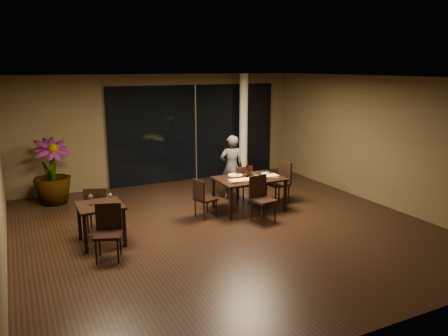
# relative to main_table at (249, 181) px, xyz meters

# --- Properties ---
(ground) EXTENTS (8.00, 8.00, 0.00)m
(ground) POSITION_rel_main_table_xyz_m (-1.00, -0.80, -0.68)
(ground) COLOR black
(ground) RESTS_ON ground
(wall_back) EXTENTS (8.00, 0.10, 3.00)m
(wall_back) POSITION_rel_main_table_xyz_m (-1.00, 3.25, 0.82)
(wall_back) COLOR #443B24
(wall_back) RESTS_ON ground
(wall_front) EXTENTS (8.00, 0.10, 3.00)m
(wall_front) POSITION_rel_main_table_xyz_m (-1.00, -4.85, 0.82)
(wall_front) COLOR #443B24
(wall_front) RESTS_ON ground
(wall_right) EXTENTS (0.10, 8.00, 3.00)m
(wall_right) POSITION_rel_main_table_xyz_m (3.05, -0.80, 0.82)
(wall_right) COLOR #443B24
(wall_right) RESTS_ON ground
(ceiling) EXTENTS (8.00, 8.00, 0.04)m
(ceiling) POSITION_rel_main_table_xyz_m (-1.00, -0.80, 2.34)
(ceiling) COLOR white
(ceiling) RESTS_ON wall_back
(window_panel) EXTENTS (5.00, 0.06, 2.70)m
(window_panel) POSITION_rel_main_table_xyz_m (0.00, 3.16, 0.67)
(window_panel) COLOR black
(window_panel) RESTS_ON ground
(column) EXTENTS (0.24, 0.24, 3.00)m
(column) POSITION_rel_main_table_xyz_m (1.40, 2.85, 0.82)
(column) COLOR white
(column) RESTS_ON ground
(main_table) EXTENTS (1.50, 1.00, 0.75)m
(main_table) POSITION_rel_main_table_xyz_m (0.00, 0.00, 0.00)
(main_table) COLOR black
(main_table) RESTS_ON ground
(side_table) EXTENTS (0.80, 0.80, 0.75)m
(side_table) POSITION_rel_main_table_xyz_m (-3.40, -0.50, -0.05)
(side_table) COLOR black
(side_table) RESTS_ON ground
(chair_main_far) EXTENTS (0.42, 0.42, 0.90)m
(chair_main_far) POSITION_rel_main_table_xyz_m (0.12, 0.55, -0.17)
(chair_main_far) COLOR black
(chair_main_far) RESTS_ON ground
(chair_main_near) EXTENTS (0.50, 0.50, 0.96)m
(chair_main_near) POSITION_rel_main_table_xyz_m (-0.11, -0.70, -0.14)
(chair_main_near) COLOR black
(chair_main_near) RESTS_ON ground
(chair_main_left) EXTENTS (0.48, 0.48, 0.86)m
(chair_main_left) POSITION_rel_main_table_xyz_m (-1.17, -0.05, -0.19)
(chair_main_left) COLOR black
(chair_main_left) RESTS_ON ground
(chair_main_right) EXTENTS (0.49, 0.49, 1.00)m
(chair_main_right) POSITION_rel_main_table_xyz_m (0.94, 0.14, -0.12)
(chair_main_right) COLOR black
(chair_main_right) RESTS_ON ground
(chair_side_far) EXTENTS (0.55, 0.55, 0.93)m
(chair_side_far) POSITION_rel_main_table_xyz_m (-3.36, 0.11, -0.16)
(chair_side_far) COLOR black
(chair_side_far) RESTS_ON ground
(chair_side_near) EXTENTS (0.56, 0.56, 0.94)m
(chair_side_near) POSITION_rel_main_table_xyz_m (-3.41, -1.19, -0.15)
(chair_side_near) COLOR black
(chair_side_near) RESTS_ON ground
(diner) EXTENTS (0.60, 0.47, 1.58)m
(diner) POSITION_rel_main_table_xyz_m (0.05, 0.98, 0.11)
(diner) COLOR #2C2E31
(diner) RESTS_ON ground
(potted_plant) EXTENTS (1.06, 1.06, 1.56)m
(potted_plant) POSITION_rel_main_table_xyz_m (-3.96, 2.47, 0.11)
(potted_plant) COLOR #234C19
(potted_plant) RESTS_ON ground
(pizza_board_left) EXTENTS (0.62, 0.40, 0.01)m
(pizza_board_left) POSITION_rel_main_table_xyz_m (-0.30, -0.19, 0.08)
(pizza_board_left) COLOR #4F3419
(pizza_board_left) RESTS_ON main_table
(pizza_board_right) EXTENTS (0.57, 0.46, 0.01)m
(pizza_board_right) POSITION_rel_main_table_xyz_m (0.40, -0.12, 0.08)
(pizza_board_right) COLOR #412B15
(pizza_board_right) RESTS_ON main_table
(oblong_pizza_left) EXTENTS (0.51, 0.26, 0.02)m
(oblong_pizza_left) POSITION_rel_main_table_xyz_m (-0.30, -0.19, 0.10)
(oblong_pizza_left) COLOR maroon
(oblong_pizza_left) RESTS_ON pizza_board_left
(oblong_pizza_right) EXTENTS (0.51, 0.28, 0.02)m
(oblong_pizza_right) POSITION_rel_main_table_xyz_m (0.40, -0.12, 0.10)
(oblong_pizza_right) COLOR #681B09
(oblong_pizza_right) RESTS_ON pizza_board_right
(round_pizza) EXTENTS (0.32, 0.32, 0.01)m
(round_pizza) POSITION_rel_main_table_xyz_m (-0.19, 0.32, 0.08)
(round_pizza) COLOR #C64616
(round_pizza) RESTS_ON main_table
(bottle_a) EXTENTS (0.06, 0.06, 0.28)m
(bottle_a) POSITION_rel_main_table_xyz_m (-0.03, 0.05, 0.22)
(bottle_a) COLOR black
(bottle_a) RESTS_ON main_table
(bottle_b) EXTENTS (0.06, 0.06, 0.25)m
(bottle_b) POSITION_rel_main_table_xyz_m (0.06, 0.05, 0.20)
(bottle_b) COLOR black
(bottle_b) RESTS_ON main_table
(bottle_c) EXTENTS (0.08, 0.08, 0.35)m
(bottle_c) POSITION_rel_main_table_xyz_m (0.03, 0.14, 0.25)
(bottle_c) COLOR black
(bottle_c) RESTS_ON main_table
(tumbler_left) EXTENTS (0.08, 0.08, 0.09)m
(tumbler_left) POSITION_rel_main_table_xyz_m (-0.22, 0.12, 0.12)
(tumbler_left) COLOR white
(tumbler_left) RESTS_ON main_table
(tumbler_right) EXTENTS (0.08, 0.08, 0.09)m
(tumbler_right) POSITION_rel_main_table_xyz_m (0.20, 0.09, 0.12)
(tumbler_right) COLOR white
(tumbler_right) RESTS_ON main_table
(napkin_near) EXTENTS (0.20, 0.16, 0.01)m
(napkin_near) POSITION_rel_main_table_xyz_m (0.53, -0.09, 0.08)
(napkin_near) COLOR white
(napkin_near) RESTS_ON main_table
(napkin_far) EXTENTS (0.19, 0.11, 0.01)m
(napkin_far) POSITION_rel_main_table_xyz_m (0.55, 0.19, 0.08)
(napkin_far) COLOR white
(napkin_far) RESTS_ON main_table
(wine_glass_a) EXTENTS (0.09, 0.09, 0.19)m
(wine_glass_a) POSITION_rel_main_table_xyz_m (-3.55, -0.47, 0.17)
(wine_glass_a) COLOR white
(wine_glass_a) RESTS_ON side_table
(wine_glass_b) EXTENTS (0.09, 0.09, 0.20)m
(wine_glass_b) POSITION_rel_main_table_xyz_m (-3.22, -0.59, 0.17)
(wine_glass_b) COLOR white
(wine_glass_b) RESTS_ON side_table
(side_napkin) EXTENTS (0.21, 0.16, 0.01)m
(side_napkin) POSITION_rel_main_table_xyz_m (-3.36, -0.74, 0.08)
(side_napkin) COLOR white
(side_napkin) RESTS_ON side_table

